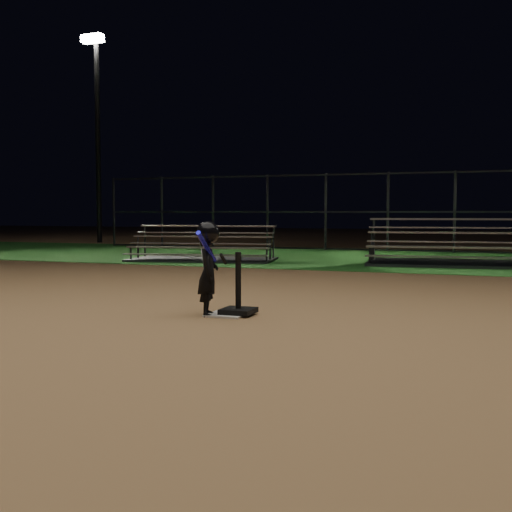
% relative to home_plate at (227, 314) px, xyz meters
% --- Properties ---
extents(ground, '(80.00, 80.00, 0.00)m').
position_rel_home_plate_xyz_m(ground, '(0.00, 0.00, -0.01)').
color(ground, '#A5794B').
rests_on(ground, ground).
extents(grass_strip, '(60.00, 8.00, 0.01)m').
position_rel_home_plate_xyz_m(grass_strip, '(0.00, 10.00, -0.01)').
color(grass_strip, '#1F5A1D').
rests_on(grass_strip, ground).
extents(home_plate, '(0.45, 0.45, 0.02)m').
position_rel_home_plate_xyz_m(home_plate, '(0.00, 0.00, 0.00)').
color(home_plate, beige).
rests_on(home_plate, ground).
extents(batting_tee, '(0.38, 0.38, 0.74)m').
position_rel_home_plate_xyz_m(batting_tee, '(0.12, 0.06, 0.14)').
color(batting_tee, black).
rests_on(batting_tee, home_plate).
extents(child_batter, '(0.41, 0.63, 1.13)m').
position_rel_home_plate_xyz_m(child_batter, '(-0.20, -0.10, 0.59)').
color(child_batter, black).
rests_on(child_batter, ground).
extents(bleacher_left, '(3.89, 2.35, 0.89)m').
position_rel_home_plate_xyz_m(bleacher_left, '(-3.90, 7.63, 0.17)').
color(bleacher_left, '#B4B4B9').
rests_on(bleacher_left, ground).
extents(bleacher_right, '(4.66, 2.62, 1.09)m').
position_rel_home_plate_xyz_m(bleacher_right, '(2.44, 8.51, 0.21)').
color(bleacher_right, '#BABABF').
rests_on(bleacher_right, ground).
extents(backstop_fence, '(20.08, 0.08, 2.50)m').
position_rel_home_plate_xyz_m(backstop_fence, '(0.00, 13.00, 1.24)').
color(backstop_fence, '#38383D').
rests_on(backstop_fence, ground).
extents(light_pole_left, '(0.90, 0.53, 8.30)m').
position_rel_home_plate_xyz_m(light_pole_left, '(-12.00, 14.94, 4.93)').
color(light_pole_left, '#2D2D30').
rests_on(light_pole_left, ground).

